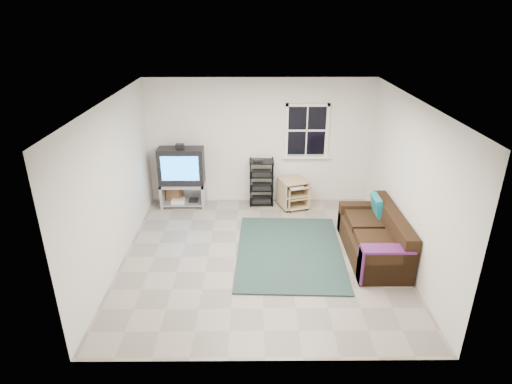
{
  "coord_description": "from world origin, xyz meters",
  "views": [
    {
      "loc": [
        -0.13,
        -6.14,
        3.85
      ],
      "look_at": [
        -0.09,
        0.4,
        1.01
      ],
      "focal_mm": 30.0,
      "sensor_mm": 36.0,
      "label": 1
    }
  ],
  "objects_px": {
    "side_table_right": "(295,194)",
    "sofa": "(375,239)",
    "av_rack": "(262,185)",
    "tv_unit": "(182,172)",
    "side_table_left": "(292,192)"
  },
  "relations": [
    {
      "from": "side_table_left",
      "to": "side_table_right",
      "type": "height_order",
      "value": "side_table_left"
    },
    {
      "from": "side_table_right",
      "to": "av_rack",
      "type": "bearing_deg",
      "value": 165.89
    },
    {
      "from": "side_table_left",
      "to": "side_table_right",
      "type": "xyz_separation_m",
      "value": [
        0.07,
        -0.05,
        -0.03
      ]
    },
    {
      "from": "av_rack",
      "to": "tv_unit",
      "type": "bearing_deg",
      "value": -178.24
    },
    {
      "from": "side_table_right",
      "to": "side_table_left",
      "type": "bearing_deg",
      "value": 143.03
    },
    {
      "from": "tv_unit",
      "to": "side_table_right",
      "type": "xyz_separation_m",
      "value": [
        2.33,
        -0.12,
        -0.44
      ]
    },
    {
      "from": "tv_unit",
      "to": "side_table_left",
      "type": "relative_size",
      "value": 2.05
    },
    {
      "from": "side_table_left",
      "to": "tv_unit",
      "type": "bearing_deg",
      "value": 178.11
    },
    {
      "from": "av_rack",
      "to": "sofa",
      "type": "distance_m",
      "value": 2.76
    },
    {
      "from": "side_table_left",
      "to": "side_table_right",
      "type": "relative_size",
      "value": 1.13
    },
    {
      "from": "tv_unit",
      "to": "sofa",
      "type": "xyz_separation_m",
      "value": [
        3.49,
        -1.99,
        -0.44
      ]
    },
    {
      "from": "tv_unit",
      "to": "av_rack",
      "type": "bearing_deg",
      "value": 1.76
    },
    {
      "from": "side_table_right",
      "to": "sofa",
      "type": "xyz_separation_m",
      "value": [
        1.17,
        -1.86,
        0.0
      ]
    },
    {
      "from": "tv_unit",
      "to": "side_table_right",
      "type": "height_order",
      "value": "tv_unit"
    },
    {
      "from": "av_rack",
      "to": "sofa",
      "type": "bearing_deg",
      "value": -47.6
    }
  ]
}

